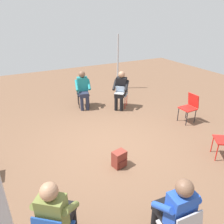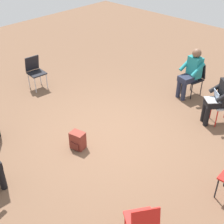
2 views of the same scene
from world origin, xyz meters
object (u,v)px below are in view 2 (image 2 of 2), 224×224
chair_west (195,76)px  chair_south (35,70)px  person_with_laptop (221,95)px  chair_northeast (142,222)px  person_in_teal (191,71)px  backpack_near_laptop_user (78,141)px

chair_west → chair_south: size_ratio=1.00×
chair_west → person_with_laptop: 1.33m
chair_northeast → chair_west: 4.65m
chair_west → chair_south: bearing=52.2°
person_in_teal → backpack_near_laptop_user: bearing=95.7°
chair_west → chair_south: 4.09m
person_with_laptop → backpack_near_laptop_user: bearing=102.0°
person_with_laptop → chair_northeast: bearing=143.5°
person_with_laptop → person_in_teal: (-0.61, -1.10, 0.00)m
chair_northeast → chair_west: (-4.29, -1.78, 0.00)m
chair_west → backpack_near_laptop_user: size_ratio=2.36×
chair_northeast → person_in_teal: size_ratio=0.69×
person_in_teal → backpack_near_laptop_user: size_ratio=3.44×
chair_south → person_in_teal: bearing=132.7°
backpack_near_laptop_user → chair_northeast: bearing=70.1°
person_with_laptop → chair_south: bearing=64.6°
chair_south → person_in_teal: (-2.39, 3.16, 0.20)m
chair_northeast → person_in_teal: person_in_teal is taller
chair_south → backpack_near_laptop_user: 2.87m
chair_west → person_with_laptop: person_with_laptop is taller
chair_west → person_in_teal: 0.26m
chair_northeast → chair_west: same height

